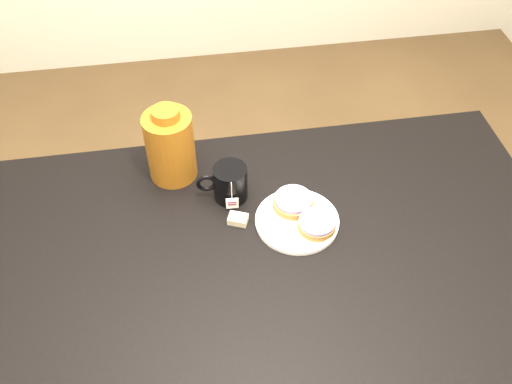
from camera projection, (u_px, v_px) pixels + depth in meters
table at (266, 290)px, 1.32m from camera, size 1.40×0.90×0.75m
plate at (297, 220)px, 1.34m from camera, size 0.20×0.20×0.01m
bagel_back at (293, 202)px, 1.36m from camera, size 0.12×0.12×0.03m
bagel_front at (317, 224)px, 1.31m from camera, size 0.10×0.10×0.03m
mug at (230, 183)px, 1.37m from camera, size 0.13×0.09×0.09m
teabag_pouch at (238, 219)px, 1.34m from camera, size 0.05×0.05×0.02m
bagel_package at (170, 145)px, 1.39m from camera, size 0.15×0.15×0.20m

